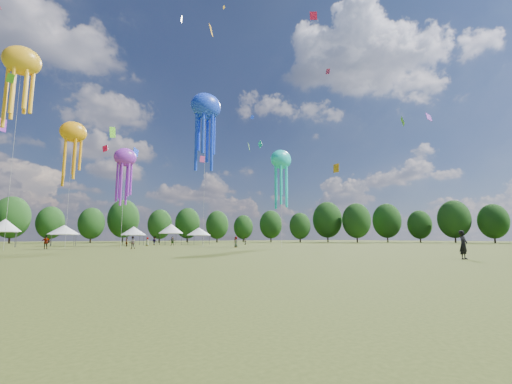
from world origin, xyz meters
TOP-DOWN VIEW (x-y plane):
  - ground at (0.00, 0.00)m, footprint 300.00×300.00m
  - observer_main at (7.36, -1.22)m, footprint 0.75×0.52m
  - spectator_near at (-6.93, 32.73)m, footprint 0.83×0.67m
  - spectators_far at (2.44, 47.44)m, footprint 36.84×22.91m
  - festival_tents at (-3.61, 55.78)m, footprint 38.69×9.36m
  - show_kites at (-2.64, 37.13)m, footprint 39.04×14.95m
  - small_kites at (-1.39, 41.22)m, footprint 71.06×53.28m
  - treeline at (-3.87, 62.51)m, footprint 201.57×95.24m

SIDE VIEW (x-z plane):
  - ground at x=0.00m, z-range 0.00..0.00m
  - spectator_near at x=-6.93m, z-range 0.00..1.64m
  - spectators_far at x=2.44m, z-range -0.05..1.71m
  - observer_main at x=7.36m, z-range 0.00..1.96m
  - festival_tents at x=-3.61m, z-range 0.86..5.25m
  - treeline at x=-3.87m, z-range -0.17..13.26m
  - show_kites at x=-2.64m, z-range 5.41..31.93m
  - small_kites at x=-1.39m, z-range 8.62..51.13m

